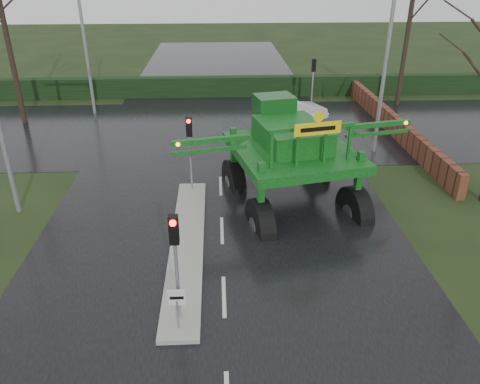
{
  "coord_description": "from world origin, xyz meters",
  "views": [
    {
      "loc": [
        -0.08,
        -11.68,
        9.51
      ],
      "look_at": [
        0.67,
        3.35,
        2.0
      ],
      "focal_mm": 35.0,
      "sensor_mm": 36.0,
      "label": 1
    }
  ],
  "objects_px": {
    "street_light_right": "(383,38)",
    "white_sedan": "(292,123)",
    "street_light_left_far": "(87,21)",
    "keep_left_sign": "(177,303)",
    "traffic_signal_near": "(175,246)",
    "traffic_signal_far": "(313,73)",
    "crop_sprayer": "(259,160)",
    "traffic_signal_mid": "(190,138)"
  },
  "relations": [
    {
      "from": "street_light_right",
      "to": "crop_sprayer",
      "type": "height_order",
      "value": "street_light_right"
    },
    {
      "from": "street_light_right",
      "to": "white_sedan",
      "type": "distance_m",
      "value": 8.68
    },
    {
      "from": "keep_left_sign",
      "to": "traffic_signal_far",
      "type": "relative_size",
      "value": 0.38
    },
    {
      "from": "street_light_left_far",
      "to": "crop_sprayer",
      "type": "xyz_separation_m",
      "value": [
        9.65,
        -15.48,
        -3.27
      ]
    },
    {
      "from": "traffic_signal_mid",
      "to": "street_light_left_far",
      "type": "bearing_deg",
      "value": 118.86
    },
    {
      "from": "keep_left_sign",
      "to": "traffic_signal_near",
      "type": "height_order",
      "value": "traffic_signal_near"
    },
    {
      "from": "street_light_left_far",
      "to": "white_sedan",
      "type": "bearing_deg",
      "value": -11.96
    },
    {
      "from": "street_light_right",
      "to": "crop_sprayer",
      "type": "bearing_deg",
      "value": -131.99
    },
    {
      "from": "traffic_signal_near",
      "to": "street_light_right",
      "type": "distance_m",
      "value": 16.46
    },
    {
      "from": "keep_left_sign",
      "to": "traffic_signal_mid",
      "type": "bearing_deg",
      "value": 90.0
    },
    {
      "from": "traffic_signal_far",
      "to": "street_light_left_far",
      "type": "relative_size",
      "value": 0.35
    },
    {
      "from": "traffic_signal_mid",
      "to": "traffic_signal_far",
      "type": "distance_m",
      "value": 14.75
    },
    {
      "from": "street_light_left_far",
      "to": "street_light_right",
      "type": "bearing_deg",
      "value": -26.02
    },
    {
      "from": "keep_left_sign",
      "to": "traffic_signal_mid",
      "type": "height_order",
      "value": "traffic_signal_mid"
    },
    {
      "from": "street_light_right",
      "to": "street_light_left_far",
      "type": "distance_m",
      "value": 18.24
    },
    {
      "from": "keep_left_sign",
      "to": "street_light_right",
      "type": "height_order",
      "value": "street_light_right"
    },
    {
      "from": "traffic_signal_near",
      "to": "crop_sprayer",
      "type": "bearing_deg",
      "value": 63.46
    },
    {
      "from": "street_light_right",
      "to": "traffic_signal_far",
      "type": "bearing_deg",
      "value": 101.95
    },
    {
      "from": "keep_left_sign",
      "to": "white_sedan",
      "type": "height_order",
      "value": "keep_left_sign"
    },
    {
      "from": "traffic_signal_far",
      "to": "street_light_right",
      "type": "bearing_deg",
      "value": 101.95
    },
    {
      "from": "street_light_right",
      "to": "white_sedan",
      "type": "relative_size",
      "value": 2.19
    },
    {
      "from": "traffic_signal_near",
      "to": "street_light_right",
      "type": "xyz_separation_m",
      "value": [
        9.49,
        13.01,
        3.4
      ]
    },
    {
      "from": "street_light_left_far",
      "to": "white_sedan",
      "type": "distance_m",
      "value": 14.53
    },
    {
      "from": "traffic_signal_near",
      "to": "traffic_signal_mid",
      "type": "bearing_deg",
      "value": 90.0
    },
    {
      "from": "traffic_signal_near",
      "to": "white_sedan",
      "type": "distance_m",
      "value": 19.42
    },
    {
      "from": "street_light_left_far",
      "to": "keep_left_sign",
      "type": "bearing_deg",
      "value": -72.22
    },
    {
      "from": "keep_left_sign",
      "to": "crop_sprayer",
      "type": "distance_m",
      "value": 6.83
    },
    {
      "from": "traffic_signal_far",
      "to": "crop_sprayer",
      "type": "bearing_deg",
      "value": 71.98
    },
    {
      "from": "traffic_signal_far",
      "to": "street_light_left_far",
      "type": "xyz_separation_m",
      "value": [
        -14.69,
        -0.01,
        3.4
      ]
    },
    {
      "from": "street_light_left_far",
      "to": "white_sedan",
      "type": "relative_size",
      "value": 2.19
    },
    {
      "from": "keep_left_sign",
      "to": "street_light_left_far",
      "type": "distance_m",
      "value": 23.11
    },
    {
      "from": "traffic_signal_mid",
      "to": "white_sedan",
      "type": "bearing_deg",
      "value": 58.2
    },
    {
      "from": "street_light_right",
      "to": "street_light_left_far",
      "type": "height_order",
      "value": "same"
    },
    {
      "from": "street_light_left_far",
      "to": "white_sedan",
      "type": "xyz_separation_m",
      "value": [
        12.95,
        -2.74,
        -5.99
      ]
    },
    {
      "from": "traffic_signal_near",
      "to": "white_sedan",
      "type": "xyz_separation_m",
      "value": [
        6.05,
        18.27,
        -2.59
      ]
    },
    {
      "from": "crop_sprayer",
      "to": "street_light_left_far",
      "type": "bearing_deg",
      "value": 109.45
    },
    {
      "from": "traffic_signal_mid",
      "to": "crop_sprayer",
      "type": "relative_size",
      "value": 0.35
    },
    {
      "from": "street_light_left_far",
      "to": "crop_sprayer",
      "type": "distance_m",
      "value": 18.54
    },
    {
      "from": "traffic_signal_near",
      "to": "street_light_left_far",
      "type": "xyz_separation_m",
      "value": [
        -6.89,
        21.01,
        3.4
      ]
    },
    {
      "from": "traffic_signal_far",
      "to": "white_sedan",
      "type": "xyz_separation_m",
      "value": [
        -1.75,
        -2.75,
        -2.59
      ]
    },
    {
      "from": "traffic_signal_near",
      "to": "traffic_signal_mid",
      "type": "distance_m",
      "value": 8.5
    },
    {
      "from": "traffic_signal_far",
      "to": "crop_sprayer",
      "type": "xyz_separation_m",
      "value": [
        -5.04,
        -15.49,
        0.13
      ]
    }
  ]
}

